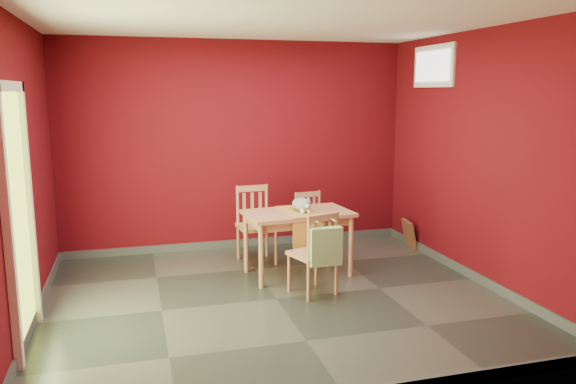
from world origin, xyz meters
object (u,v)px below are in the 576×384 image
object	(u,v)px
chair_far_right	(312,224)
tote_bag	(326,246)
cat	(302,202)
dining_table	(298,220)
chair_far_left	(256,223)
picture_frame	(409,234)
chair_near	(315,252)

from	to	relation	value
chair_far_right	tote_bag	bearing A→B (deg)	-103.16
cat	dining_table	bearing A→B (deg)	-146.46
chair_far_left	picture_frame	size ratio (longest dim) A/B	2.47
cat	tote_bag	bearing A→B (deg)	-79.21
dining_table	chair_far_right	bearing A→B (deg)	59.40
tote_bag	chair_near	bearing A→B (deg)	101.04
dining_table	tote_bag	size ratio (longest dim) A/B	2.72
dining_table	chair_near	xyz separation A→B (m)	(-0.01, -0.65, -0.19)
chair_far_left	picture_frame	xyz separation A→B (m)	(2.10, 0.06, -0.29)
dining_table	chair_near	bearing A→B (deg)	-91.31
chair_far_right	tote_bag	size ratio (longest dim) A/B	1.80
chair_far_left	dining_table	bearing A→B (deg)	-61.34
chair_near	dining_table	bearing A→B (deg)	88.69
dining_table	tote_bag	world-z (taller)	tote_bag
chair_near	tote_bag	size ratio (longest dim) A/B	1.93
picture_frame	tote_bag	bearing A→B (deg)	-138.14
chair_near	tote_bag	distance (m)	0.24
dining_table	tote_bag	distance (m)	0.86
chair_near	tote_bag	xyz separation A→B (m)	(0.04, -0.21, 0.12)
chair_far_left	picture_frame	world-z (taller)	chair_far_left
chair_far_left	chair_near	distance (m)	1.33
dining_table	chair_far_right	distance (m)	0.77
picture_frame	cat	bearing A→B (deg)	-158.49
chair_near	chair_far_left	bearing A→B (deg)	104.42
chair_far_left	chair_far_right	bearing A→B (deg)	0.06
dining_table	chair_near	world-z (taller)	chair_near
chair_near	picture_frame	distance (m)	2.24
chair_near	cat	bearing A→B (deg)	84.72
chair_near	picture_frame	size ratio (longest dim) A/B	2.32
dining_table	chair_near	distance (m)	0.68
dining_table	tote_bag	bearing A→B (deg)	-88.32
chair_far_right	picture_frame	distance (m)	1.41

